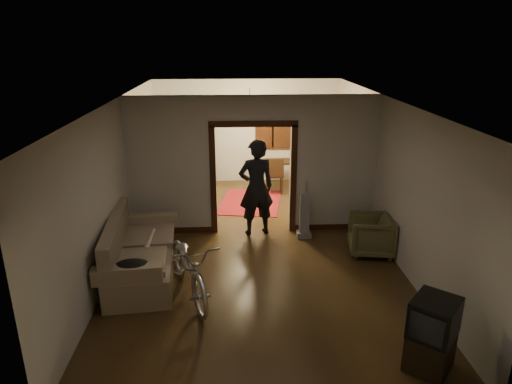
{
  "coord_description": "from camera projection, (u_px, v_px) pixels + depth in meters",
  "views": [
    {
      "loc": [
        -0.41,
        -8.07,
        3.86
      ],
      "look_at": [
        0.0,
        -0.3,
        1.2
      ],
      "focal_mm": 32.0,
      "sensor_mm": 36.0,
      "label": 1
    }
  ],
  "objects": [
    {
      "name": "locker",
      "position": [
        195.0,
        152.0,
        12.09
      ],
      "size": [
        1.01,
        0.64,
        1.89
      ],
      "primitive_type": "cube",
      "rotation": [
        0.0,
        0.0,
        0.13
      ],
      "color": "#233721",
      "rests_on": "floor"
    },
    {
      "name": "wall_right",
      "position": [
        388.0,
        175.0,
        8.56
      ],
      "size": [
        0.02,
        8.5,
        2.8
      ],
      "primitive_type": "cube",
      "color": "beige",
      "rests_on": "floor"
    },
    {
      "name": "armchair",
      "position": [
        371.0,
        235.0,
        8.47
      ],
      "size": [
        0.92,
        0.9,
        0.74
      ],
      "primitive_type": "imported",
      "rotation": [
        0.0,
        0.0,
        -1.72
      ],
      "color": "brown",
      "rests_on": "floor"
    },
    {
      "name": "sofa",
      "position": [
        141.0,
        248.0,
        7.59
      ],
      "size": [
        1.22,
        2.32,
        1.03
      ],
      "primitive_type": "cube",
      "rotation": [
        0.0,
        0.0,
        0.1
      ],
      "color": "#7A6C51",
      "rests_on": "floor"
    },
    {
      "name": "wall_back",
      "position": [
        247.0,
        131.0,
        12.46
      ],
      "size": [
        5.0,
        0.02,
        2.8
      ],
      "primitive_type": "cube",
      "color": "beige",
      "rests_on": "floor"
    },
    {
      "name": "door_casing",
      "position": [
        253.0,
        180.0,
        9.24
      ],
      "size": [
        1.74,
        0.2,
        2.32
      ],
      "primitive_type": "cube",
      "color": "#33190B",
      "rests_on": "floor"
    },
    {
      "name": "ceiling",
      "position": [
        255.0,
        100.0,
        7.99
      ],
      "size": [
        5.0,
        8.5,
        0.01
      ],
      "primitive_type": "cube",
      "color": "white",
      "rests_on": "floor"
    },
    {
      "name": "light_switch",
      "position": [
        305.0,
        173.0,
        9.18
      ],
      "size": [
        0.08,
        0.01,
        0.12
      ],
      "primitive_type": "cube",
      "color": "silver",
      "rests_on": "partition_wall"
    },
    {
      "name": "desk_chair",
      "position": [
        274.0,
        175.0,
        11.73
      ],
      "size": [
        0.53,
        0.53,
        0.96
      ],
      "primitive_type": "cube",
      "rotation": [
        0.0,
        0.0,
        -0.28
      ],
      "color": "black",
      "rests_on": "floor"
    },
    {
      "name": "desk",
      "position": [
        284.0,
        175.0,
        12.15
      ],
      "size": [
        1.08,
        0.72,
        0.74
      ],
      "primitive_type": "cube",
      "rotation": [
        0.0,
        0.0,
        -0.17
      ],
      "color": "black",
      "rests_on": "floor"
    },
    {
      "name": "partition_wall",
      "position": [
        253.0,
        166.0,
        9.15
      ],
      "size": [
        5.0,
        0.14,
        2.8
      ],
      "primitive_type": "cube",
      "color": "beige",
      "rests_on": "floor"
    },
    {
      "name": "bicycle",
      "position": [
        189.0,
        266.0,
        7.02
      ],
      "size": [
        1.27,
        2.03,
        1.01
      ],
      "primitive_type": "imported",
      "rotation": [
        0.0,
        0.0,
        0.34
      ],
      "color": "silver",
      "rests_on": "floor"
    },
    {
      "name": "rolled_paper",
      "position": [
        150.0,
        240.0,
        7.87
      ],
      "size": [
        0.1,
        0.79,
        0.1
      ],
      "primitive_type": "cylinder",
      "rotation": [
        1.57,
        0.0,
        0.0
      ],
      "color": "beige",
      "rests_on": "sofa"
    },
    {
      "name": "far_window",
      "position": [
        273.0,
        126.0,
        12.4
      ],
      "size": [
        0.98,
        0.06,
        1.28
      ],
      "primitive_type": "cube",
      "color": "black",
      "rests_on": "wall_back"
    },
    {
      "name": "oriental_rug",
      "position": [
        250.0,
        202.0,
        11.17
      ],
      "size": [
        1.68,
        2.05,
        0.01
      ],
      "primitive_type": "cube",
      "rotation": [
        0.0,
        0.0,
        -0.16
      ],
      "color": "maroon",
      "rests_on": "floor"
    },
    {
      "name": "tv_stand",
      "position": [
        430.0,
        351.0,
        5.54
      ],
      "size": [
        0.71,
        0.71,
        0.48
      ],
      "primitive_type": "cube",
      "rotation": [
        0.0,
        0.0,
        0.86
      ],
      "color": "black",
      "rests_on": "floor"
    },
    {
      "name": "jacket",
      "position": [
        132.0,
        265.0,
        6.68
      ],
      "size": [
        0.51,
        0.38,
        0.15
      ],
      "primitive_type": "ellipsoid",
      "color": "black",
      "rests_on": "sofa"
    },
    {
      "name": "vacuum",
      "position": [
        304.0,
        215.0,
        9.12
      ],
      "size": [
        0.32,
        0.28,
        0.93
      ],
      "primitive_type": "cube",
      "rotation": [
        0.0,
        0.0,
        0.2
      ],
      "color": "gray",
      "rests_on": "floor"
    },
    {
      "name": "chandelier",
      "position": [
        250.0,
        106.0,
        10.49
      ],
      "size": [
        0.24,
        0.24,
        0.24
      ],
      "primitive_type": "sphere",
      "color": "#FFE0A5",
      "rests_on": "ceiling"
    },
    {
      "name": "globe",
      "position": [
        193.0,
        115.0,
        11.77
      ],
      "size": [
        0.29,
        0.29,
        0.29
      ],
      "primitive_type": "sphere",
      "color": "#1E5972",
      "rests_on": "locker"
    },
    {
      "name": "floor",
      "position": [
        255.0,
        245.0,
        8.89
      ],
      "size": [
        5.0,
        8.5,
        0.01
      ],
      "primitive_type": "cube",
      "color": "#332210",
      "rests_on": "ground"
    },
    {
      "name": "crt_tv",
      "position": [
        434.0,
        318.0,
        5.39
      ],
      "size": [
        0.73,
        0.73,
        0.47
      ],
      "primitive_type": "cube",
      "rotation": [
        0.0,
        0.0,
        0.86
      ],
      "color": "black",
      "rests_on": "tv_stand"
    },
    {
      "name": "person",
      "position": [
        256.0,
        188.0,
        9.12
      ],
      "size": [
        0.81,
        0.63,
        1.98
      ],
      "primitive_type": "imported",
      "rotation": [
        0.0,
        0.0,
        3.38
      ],
      "color": "black",
      "rests_on": "floor"
    },
    {
      "name": "wall_left",
      "position": [
        118.0,
        179.0,
        8.31
      ],
      "size": [
        0.02,
        8.5,
        2.8
      ],
      "primitive_type": "cube",
      "color": "beige",
      "rests_on": "floor"
    }
  ]
}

